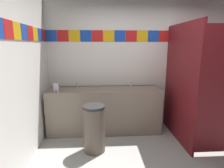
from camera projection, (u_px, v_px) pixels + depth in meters
name	position (u px, v px, depth m)	size (l,w,h in m)	color
wall_back	(141.00, 63.00, 3.90)	(3.88, 0.09, 2.69)	white
wall_side	(5.00, 78.00, 2.15)	(0.09, 3.24, 2.69)	white
vanity_counter	(104.00, 110.00, 3.71)	(2.20, 0.58, 0.88)	gray
faucet_left	(77.00, 86.00, 3.67)	(0.04, 0.10, 0.14)	silver
faucet_right	(131.00, 85.00, 3.74)	(0.04, 0.10, 0.14)	silver
soap_dispenser	(56.00, 88.00, 3.39)	(0.09, 0.09, 0.16)	#B7BABF
stall_divider	(196.00, 86.00, 3.08)	(0.92, 1.32, 2.10)	maroon
toilet	(201.00, 117.00, 3.73)	(0.39, 0.49, 0.74)	white
trash_bin	(94.00, 128.00, 3.00)	(0.36, 0.36, 0.78)	brown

